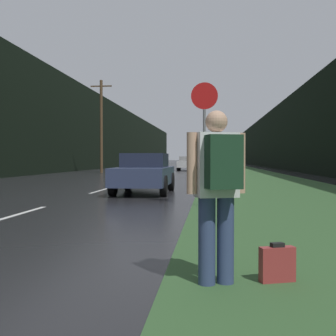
% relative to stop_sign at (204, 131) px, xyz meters
% --- Properties ---
extents(grass_verge, '(6.00, 240.00, 0.02)m').
position_rel_stop_sign_xyz_m(grass_verge, '(2.69, 31.68, -1.87)').
color(grass_verge, '#33562D').
rests_on(grass_verge, ground_plane).
extents(lane_stripe_b, '(0.12, 3.00, 0.01)m').
position_rel_stop_sign_xyz_m(lane_stripe_b, '(-3.97, -1.96, -1.87)').
color(lane_stripe_b, silver).
rests_on(lane_stripe_b, ground_plane).
extents(lane_stripe_c, '(0.12, 3.00, 0.01)m').
position_rel_stop_sign_xyz_m(lane_stripe_c, '(-3.97, 5.04, -1.87)').
color(lane_stripe_c, silver).
rests_on(lane_stripe_c, ground_plane).
extents(lane_stripe_d, '(0.12, 3.00, 0.01)m').
position_rel_stop_sign_xyz_m(lane_stripe_d, '(-3.97, 12.04, -1.87)').
color(lane_stripe_d, silver).
rests_on(lane_stripe_d, ground_plane).
extents(treeline_far_side, '(2.00, 140.00, 8.66)m').
position_rel_stop_sign_xyz_m(treeline_far_side, '(-13.62, 41.68, 2.45)').
color(treeline_far_side, black).
rests_on(treeline_far_side, ground_plane).
extents(treeline_near_side, '(2.00, 140.00, 7.29)m').
position_rel_stop_sign_xyz_m(treeline_near_side, '(8.69, 41.68, 1.77)').
color(treeline_near_side, black).
rests_on(treeline_near_side, ground_plane).
extents(utility_pole_far, '(1.80, 0.24, 7.80)m').
position_rel_stop_sign_xyz_m(utility_pole_far, '(-9.02, 24.24, 2.15)').
color(utility_pole_far, '#4C3823').
rests_on(utility_pole_far, ground_plane).
extents(stop_sign, '(0.67, 0.07, 3.10)m').
position_rel_stop_sign_xyz_m(stop_sign, '(0.00, 0.00, 0.00)').
color(stop_sign, slate).
rests_on(stop_sign, ground_plane).
extents(hitchhiker_with_backpack, '(0.55, 0.49, 1.65)m').
position_rel_stop_sign_xyz_m(hitchhiker_with_backpack, '(0.22, -6.58, -0.93)').
color(hitchhiker_with_backpack, navy).
rests_on(hitchhiker_with_backpack, ground_plane).
extents(suitcase, '(0.36, 0.20, 0.40)m').
position_rel_stop_sign_xyz_m(suitcase, '(0.79, -6.43, -1.69)').
color(suitcase, '#9E3333').
rests_on(suitcase, ground_plane).
extents(car_passing_near, '(1.84, 4.07, 1.38)m').
position_rel_stop_sign_xyz_m(car_passing_near, '(-2.14, 3.97, -1.17)').
color(car_passing_near, '#2D3856').
rests_on(car_passing_near, ground_plane).
extents(car_passing_far, '(2.04, 4.31, 1.41)m').
position_rel_stop_sign_xyz_m(car_passing_far, '(-2.14, 32.11, -1.15)').
color(car_passing_far, '#BCBCBC').
rests_on(car_passing_far, ground_plane).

